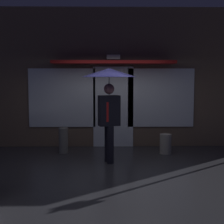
{
  "coord_description": "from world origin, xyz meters",
  "views": [
    {
      "loc": [
        -0.19,
        -7.04,
        1.88
      ],
      "look_at": [
        -0.06,
        0.4,
        1.14
      ],
      "focal_mm": 54.03,
      "sensor_mm": 36.0,
      "label": 1
    }
  ],
  "objects": [
    {
      "name": "building_facade",
      "position": [
        -0.0,
        2.34,
        1.88
      ],
      "size": [
        8.8,
        1.0,
        3.79
      ],
      "color": "brown",
      "rests_on": "ground"
    },
    {
      "name": "sidewalk_bollard_2",
      "position": [
        -1.28,
        1.35,
        0.32
      ],
      "size": [
        0.23,
        0.23,
        0.64
      ],
      "primitive_type": "cylinder",
      "color": "slate",
      "rests_on": "ground"
    },
    {
      "name": "person_with_umbrella",
      "position": [
        -0.13,
        0.39,
        1.7
      ],
      "size": [
        1.22,
        1.22,
        2.1
      ],
      "rotation": [
        0.0,
        0.0,
        0.29
      ],
      "color": "black",
      "rests_on": "ground"
    },
    {
      "name": "sidewalk_bollard",
      "position": [
        1.29,
        1.24,
        0.25
      ],
      "size": [
        0.29,
        0.29,
        0.49
      ],
      "primitive_type": "cylinder",
      "color": "#9E998E",
      "rests_on": "ground"
    },
    {
      "name": "ground_plane",
      "position": [
        0.0,
        0.0,
        0.0
      ],
      "size": [
        18.0,
        18.0,
        0.0
      ],
      "primitive_type": "plane",
      "color": "#2D2D33"
    }
  ]
}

